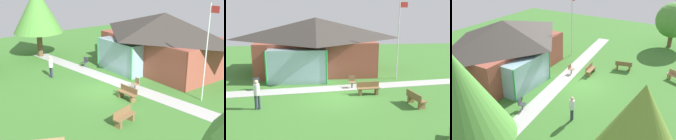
# 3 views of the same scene
# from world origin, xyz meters

# --- Properties ---
(ground_plane) EXTENTS (44.00, 44.00, 0.00)m
(ground_plane) POSITION_xyz_m (0.00, 0.00, 0.00)
(ground_plane) COLOR #3D752D
(pavilion) EXTENTS (10.73, 7.72, 4.67)m
(pavilion) POSITION_xyz_m (-1.19, 6.94, 2.43)
(pavilion) COLOR brown
(pavilion) RESTS_ON ground_plane
(footpath) EXTENTS (23.73, 3.88, 0.03)m
(footpath) POSITION_xyz_m (0.00, 1.79, 0.01)
(footpath) COLOR #ADADA8
(footpath) RESTS_ON ground_plane
(flagpole) EXTENTS (0.64, 0.08, 6.09)m
(flagpole) POSITION_xyz_m (5.24, 3.97, 3.34)
(flagpole) COLOR silver
(flagpole) RESTS_ON ground_plane
(bench_mid_right) EXTENTS (0.77, 1.56, 0.84)m
(bench_mid_right) POSITION_xyz_m (4.59, -1.90, 0.40)
(bench_mid_right) COLOR brown
(bench_mid_right) RESTS_ON ground_plane
(bench_rear_near_path) EXTENTS (1.53, 0.54, 0.84)m
(bench_rear_near_path) POSITION_xyz_m (2.21, 0.33, 0.40)
(bench_rear_near_path) COLOR brown
(bench_rear_near_path) RESTS_ON ground_plane
(bench_front_right) EXTENTS (1.06, 1.54, 0.84)m
(bench_front_right) POSITION_xyz_m (4.71, -6.39, 0.40)
(bench_front_right) COLOR #9E7A51
(bench_front_right) RESTS_ON ground_plane
(patio_chair_west) EXTENTS (0.55, 0.55, 0.86)m
(patio_chair_west) POSITION_xyz_m (-5.31, 1.91, 0.42)
(patio_chair_west) COLOR #33383D
(patio_chair_west) RESTS_ON ground_plane
(patio_chair_lawn_spare) EXTENTS (0.47, 0.47, 0.86)m
(patio_chair_lawn_spare) POSITION_xyz_m (1.34, 1.83, 0.42)
(patio_chair_lawn_spare) COLOR #8C6B4C
(patio_chair_lawn_spare) RESTS_ON ground_plane
(visitor_strolling_lawn) EXTENTS (0.34, 0.34, 1.74)m
(visitor_strolling_lawn) POSITION_xyz_m (-4.55, -1.65, 1.02)
(visitor_strolling_lawn) COLOR #2D3347
(visitor_strolling_lawn) RESTS_ON ground_plane
(tree_west_hedge) EXTENTS (4.64, 4.64, 6.53)m
(tree_west_hedge) POSITION_xyz_m (-10.87, 0.33, 4.42)
(tree_west_hedge) COLOR brown
(tree_west_hedge) RESTS_ON ground_plane
(tree_far_east) EXTENTS (3.81, 3.81, 4.95)m
(tree_far_east) POSITION_xyz_m (13.20, -4.27, 3.03)
(tree_far_east) COLOR brown
(tree_far_east) RESTS_ON ground_plane
(tree_lawn_corner) EXTENTS (4.85, 4.85, 6.28)m
(tree_lawn_corner) POSITION_xyz_m (-9.18, -6.86, 4.08)
(tree_lawn_corner) COLOR brown
(tree_lawn_corner) RESTS_ON ground_plane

